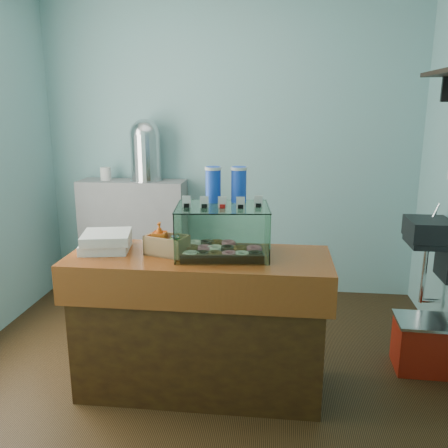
# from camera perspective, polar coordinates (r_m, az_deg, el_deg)

# --- Properties ---
(ground) EXTENTS (3.50, 3.50, 0.00)m
(ground) POSITION_cam_1_polar(r_m,az_deg,el_deg) (3.50, -2.13, -16.67)
(ground) COLOR black
(ground) RESTS_ON ground
(room_shell) EXTENTS (3.54, 3.04, 2.82)m
(room_shell) POSITION_cam_1_polar(r_m,az_deg,el_deg) (3.01, -1.92, 12.52)
(room_shell) COLOR #80BABA
(room_shell) RESTS_ON ground
(counter) EXTENTS (1.60, 0.60, 0.90)m
(counter) POSITION_cam_1_polar(r_m,az_deg,el_deg) (3.06, -2.94, -11.70)
(counter) COLOR #472A0D
(counter) RESTS_ON ground
(back_shelf) EXTENTS (1.00, 0.32, 1.10)m
(back_shelf) POSITION_cam_1_polar(r_m,az_deg,el_deg) (4.67, -10.72, -1.52)
(back_shelf) COLOR gray
(back_shelf) RESTS_ON ground
(display_case) EXTENTS (0.59, 0.46, 0.52)m
(display_case) POSITION_cam_1_polar(r_m,az_deg,el_deg) (2.89, -0.20, -0.45)
(display_case) COLOR #341E0F
(display_case) RESTS_ON counter
(condiment_crate) EXTENTS (0.28, 0.22, 0.20)m
(condiment_crate) POSITION_cam_1_polar(r_m,az_deg,el_deg) (2.92, -7.09, -2.30)
(condiment_crate) COLOR tan
(condiment_crate) RESTS_ON counter
(pastry_boxes) EXTENTS (0.35, 0.35, 0.12)m
(pastry_boxes) POSITION_cam_1_polar(r_m,az_deg,el_deg) (3.06, -13.99, -2.04)
(pastry_boxes) COLOR silver
(pastry_boxes) RESTS_ON counter
(coffee_urn) EXTENTS (0.31, 0.31, 0.57)m
(coffee_urn) POSITION_cam_1_polar(r_m,az_deg,el_deg) (4.48, -9.42, 8.93)
(coffee_urn) COLOR silver
(coffee_urn) RESTS_ON back_shelf
(red_cooler) EXTENTS (0.43, 0.33, 0.37)m
(red_cooler) POSITION_cam_1_polar(r_m,az_deg,el_deg) (3.64, 23.08, -13.20)
(red_cooler) COLOR #A81C0D
(red_cooler) RESTS_ON ground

